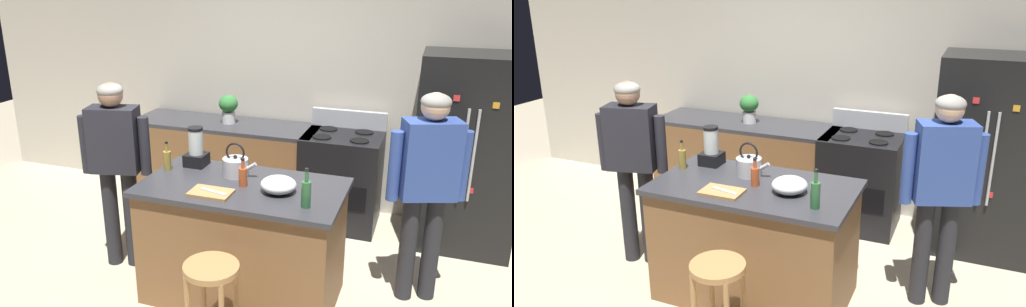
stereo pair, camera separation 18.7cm
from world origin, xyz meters
TOP-DOWN VIEW (x-y plane):
  - ground_plane at (0.00, 0.00)m, footprint 14.00×14.00m
  - back_wall at (0.00, 1.95)m, footprint 8.00×0.10m
  - kitchen_island at (0.00, 0.00)m, footprint 1.51×0.84m
  - back_counter_run at (-0.80, 1.55)m, footprint 2.00×0.64m
  - refrigerator at (1.59, 1.50)m, footprint 0.90×0.73m
  - stove_range at (0.47, 1.52)m, footprint 0.76×0.65m
  - person_by_island_left at (-1.16, 0.10)m, footprint 0.59×0.31m
  - person_by_sink_right at (1.29, 0.43)m, footprint 0.58×0.35m
  - bar_stool at (0.07, -0.73)m, footprint 0.36×0.36m
  - potted_plant at (-0.76, 1.55)m, footprint 0.20×0.20m
  - blender_appliance at (-0.50, 0.27)m, footprint 0.17×0.17m
  - bottle_vinegar at (-0.68, 0.10)m, footprint 0.06×0.06m
  - bottle_cooking_sauce at (0.01, -0.02)m, footprint 0.06×0.06m
  - bottle_olive_oil at (0.54, -0.22)m, footprint 0.07×0.07m
  - mixing_bowl at (0.29, -0.04)m, footprint 0.26×0.26m
  - tea_kettle at (-0.12, 0.16)m, footprint 0.28×0.20m
  - cutting_board at (-0.15, -0.23)m, footprint 0.30×0.20m
  - chef_knife at (-0.13, -0.23)m, footprint 0.22×0.08m

SIDE VIEW (x-z plane):
  - ground_plane at x=0.00m, z-range 0.00..0.00m
  - back_counter_run at x=-0.80m, z-range 0.00..0.94m
  - kitchen_island at x=0.00m, z-range 0.00..0.94m
  - stove_range at x=0.47m, z-range -0.08..1.04m
  - bar_stool at x=0.07m, z-range 0.19..0.88m
  - refrigerator at x=1.59m, z-range 0.00..1.79m
  - cutting_board at x=-0.15m, z-range 0.94..0.96m
  - chef_knife at x=-0.13m, z-range 0.96..0.97m
  - person_by_island_left at x=-1.16m, z-range 0.17..1.79m
  - person_by_sink_right at x=1.29m, z-range 0.17..1.82m
  - mixing_bowl at x=0.29m, z-range 0.94..1.06m
  - bottle_cooking_sauce at x=0.01m, z-range 0.91..1.13m
  - tea_kettle at x=-0.12m, z-range 0.89..1.15m
  - bottle_vinegar at x=-0.68m, z-range 0.91..1.15m
  - bottle_olive_oil at x=0.54m, z-range 0.90..1.18m
  - blender_appliance at x=-0.50m, z-range 0.92..1.24m
  - potted_plant at x=-0.76m, z-range 0.96..1.26m
  - back_wall at x=0.00m, z-range 0.00..2.70m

